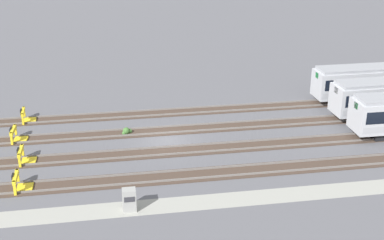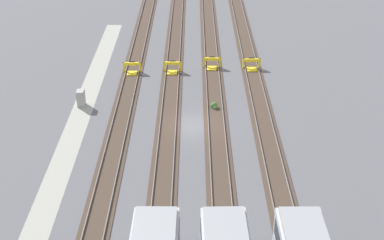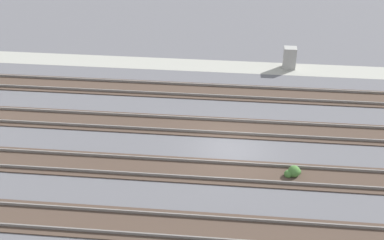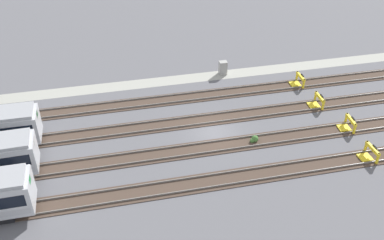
{
  "view_description": "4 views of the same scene",
  "coord_description": "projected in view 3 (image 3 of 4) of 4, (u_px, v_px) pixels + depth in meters",
  "views": [
    {
      "loc": [
        -4.86,
        -41.8,
        19.02
      ],
      "look_at": [
        2.16,
        0.0,
        1.8
      ],
      "focal_mm": 50.0,
      "sensor_mm": 36.0,
      "label": 1
    },
    {
      "loc": [
        42.07,
        0.1,
        24.47
      ],
      "look_at": [
        2.16,
        0.0,
        1.8
      ],
      "focal_mm": 50.0,
      "sensor_mm": 36.0,
      "label": 2
    },
    {
      "loc": [
        -0.25,
        24.82,
        17.22
      ],
      "look_at": [
        2.16,
        0.0,
        1.8
      ],
      "focal_mm": 50.0,
      "sensor_mm": 36.0,
      "label": 3
    },
    {
      "loc": [
        9.43,
        33.17,
        26.05
      ],
      "look_at": [
        2.16,
        0.0,
        1.8
      ],
      "focal_mm": 42.0,
      "sensor_mm": 36.0,
      "label": 4
    }
  ],
  "objects": [
    {
      "name": "ground_plane",
      "position": [
        230.0,
        149.0,
        30.09
      ],
      "size": [
        400.0,
        400.0,
        0.0
      ],
      "primitive_type": "plane",
      "color": "#5B5B60"
    },
    {
      "name": "rail_track_middle",
      "position": [
        229.0,
        172.0,
        28.2
      ],
      "size": [
        90.0,
        2.24,
        0.21
      ],
      "color": "#47382D",
      "rests_on": "ground"
    },
    {
      "name": "electrical_cabinet",
      "position": [
        290.0,
        58.0,
        38.47
      ],
      "size": [
        0.9,
        0.73,
        1.6
      ],
      "color": "#9E9E99",
      "rests_on": "ground"
    },
    {
      "name": "weed_clump",
      "position": [
        293.0,
        172.0,
        27.88
      ],
      "size": [
        0.92,
        0.7,
        0.64
      ],
      "color": "#427033",
      "rests_on": "ground"
    },
    {
      "name": "rail_track_far_inner",
      "position": [
        225.0,
        230.0,
        24.48
      ],
      "size": [
        90.0,
        2.24,
        0.21
      ],
      "color": "#47382D",
      "rests_on": "ground"
    },
    {
      "name": "rail_track_near_inner",
      "position": [
        231.0,
        128.0,
        31.92
      ],
      "size": [
        90.0,
        2.24,
        0.21
      ],
      "color": "#47382D",
      "rests_on": "ground"
    },
    {
      "name": "rail_track_nearest",
      "position": [
        234.0,
        92.0,
        35.64
      ],
      "size": [
        90.0,
        2.24,
        0.21
      ],
      "color": "#47382D",
      "rests_on": "ground"
    },
    {
      "name": "service_walkway",
      "position": [
        235.0,
        67.0,
        39.01
      ],
      "size": [
        54.0,
        2.0,
        0.01
      ],
      "primitive_type": "cube",
      "color": "#9E9E93",
      "rests_on": "ground"
    }
  ]
}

